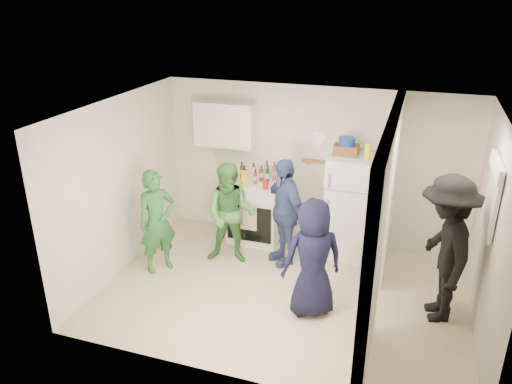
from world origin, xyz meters
The scene contains 36 objects.
floor centered at (0.00, 0.00, 0.00)m, with size 4.80×4.80×0.00m, color beige.
wall_back centered at (0.00, 1.70, 1.25)m, with size 4.80×4.80×0.00m, color silver.
wall_front centered at (0.00, -1.70, 1.25)m, with size 4.80×4.80×0.00m, color silver.
wall_left centered at (-2.40, 0.00, 1.25)m, with size 3.40×3.40×0.00m, color silver.
wall_right centered at (2.40, 0.00, 1.25)m, with size 3.40×3.40×0.00m, color silver.
ceiling centered at (0.00, 0.00, 2.50)m, with size 4.80×4.80×0.00m, color white.
partition_pier_back centered at (1.20, 1.10, 1.25)m, with size 0.12×1.20×2.50m, color silver.
partition_pier_front centered at (1.20, -1.10, 1.25)m, with size 0.12×1.20×2.50m, color silver.
partition_header centered at (1.20, 0.00, 2.30)m, with size 0.12×1.00×0.40m, color silver.
stove centered at (-0.85, 1.37, 0.49)m, with size 0.83×0.69×0.99m, color white.
upper_cabinet centered at (-1.40, 1.52, 1.85)m, with size 0.95×0.34×0.70m, color silver.
fridge centered at (0.62, 1.34, 0.79)m, with size 0.65×0.63×1.58m, color white.
wicker_basket centered at (0.52, 1.39, 1.66)m, with size 0.35×0.25×0.15m, color brown.
blue_bowl centered at (0.52, 1.39, 1.79)m, with size 0.24×0.24×0.11m, color navy.
yellow_cup_stack_top centered at (0.84, 1.24, 1.71)m, with size 0.09×0.09×0.25m, color yellow.
wall_clock centered at (0.05, 1.68, 1.70)m, with size 0.22×0.22×0.03m, color white.
spice_shelf centered at (0.00, 1.65, 1.35)m, with size 0.35×0.08×0.03m, color olive.
nook_window centered at (2.38, 0.20, 1.65)m, with size 0.03×0.70×0.80m, color black.
nook_window_frame centered at (2.36, 0.20, 1.65)m, with size 0.04×0.76×0.86m, color white.
nook_valance centered at (2.34, 0.20, 2.00)m, with size 0.04×0.82×0.18m, color white.
yellow_cup_stack_stove centered at (-0.97, 1.15, 1.11)m, with size 0.09×0.09×0.25m, color yellow.
red_cup centered at (-0.63, 1.17, 1.05)m, with size 0.09×0.09×0.12m, color red.
person_green_left centered at (-1.88, 0.03, 0.76)m, with size 0.56×0.37×1.53m, color #2E6E2C.
person_green_center centered at (-0.97, 0.58, 0.77)m, with size 0.75×0.58×1.54m, color #43863B.
person_denim centered at (-0.23, 0.81, 0.81)m, with size 0.95×0.40×1.63m, color #3C5283.
person_navy centered at (0.44, -0.30, 0.77)m, with size 0.75×0.49×1.54m, color black.
person_nook centered at (1.95, 0.12, 0.94)m, with size 1.21×0.70×1.87m, color black.
bottle_a centered at (-1.13, 1.50, 1.12)m, with size 0.06×0.06×0.27m, color brown.
bottle_b centered at (-1.01, 1.29, 1.14)m, with size 0.08×0.08×0.29m, color #15402B.
bottle_c centered at (-0.93, 1.52, 1.12)m, with size 0.08×0.08×0.27m, color #ABB7BA.
bottle_d centered at (-0.83, 1.30, 1.11)m, with size 0.06×0.06×0.25m, color brown.
bottle_e centered at (-0.73, 1.57, 1.15)m, with size 0.07×0.07×0.31m, color #A3AEB4.
bottle_f centered at (-0.67, 1.40, 1.14)m, with size 0.06×0.06×0.31m, color #153B1D.
bottle_g centered at (-0.59, 1.53, 1.15)m, with size 0.06×0.06×0.32m, color brown.
bottle_h centered at (-1.16, 1.23, 1.14)m, with size 0.06×0.06×0.29m, color #9A9EA5.
bottle_i centered at (-0.79, 1.46, 1.12)m, with size 0.07×0.07×0.26m, color #602910.
Camera 1 is at (1.46, -5.57, 3.85)m, focal length 35.00 mm.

